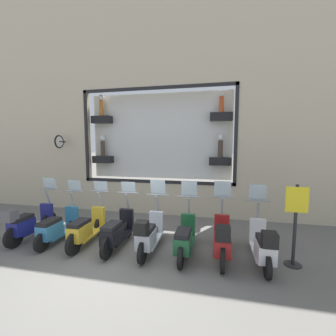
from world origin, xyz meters
The scene contains 11 objects.
ground_plane centered at (0.00, 0.00, 0.00)m, with size 120.00×120.00×0.00m, color #66635E.
building_facade centered at (3.60, 0.00, 4.87)m, with size 1.18×36.00×9.54m.
scooter_white_0 centered at (0.41, -3.23, 0.46)m, with size 1.79×0.61×1.65m.
scooter_red_1 centered at (0.42, -2.36, 0.49)m, with size 1.81×0.61×1.70m.
scooter_green_2 centered at (0.47, -1.50, 0.43)m, with size 1.80×0.60×1.66m.
scooter_silver_3 centered at (0.42, -0.63, 0.48)m, with size 1.80×0.60×1.67m.
scooter_black_4 centered at (0.48, 0.24, 0.44)m, with size 1.81×0.60×1.59m.
scooter_yellow_5 centered at (0.48, 1.10, 0.44)m, with size 1.81×0.60×1.57m.
scooter_teal_6 centered at (0.47, 1.97, 0.42)m, with size 1.79×0.61×1.57m.
scooter_navy_7 centered at (0.42, 2.83, 0.49)m, with size 1.81×0.61×1.63m.
shop_sign_post centered at (0.54, -3.89, 0.98)m, with size 0.36×0.45×1.80m.
Camera 1 is at (-4.61, -2.20, 2.65)m, focal length 24.00 mm.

